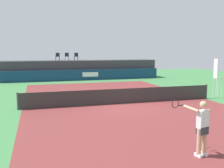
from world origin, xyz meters
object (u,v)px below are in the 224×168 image
Objects in this scene: spectator_chair_far_left at (58,56)px; tennis_ball at (111,98)px; net_post_far at (206,91)px; tennis_player at (202,126)px; spectator_chair_center at (76,56)px; spectator_chair_left at (67,56)px; umpire_chair at (217,76)px; net_post_near at (18,101)px.

spectator_chair_far_left reaches higher than tennis_ball.
tennis_player is (-6.46, -8.44, 0.46)m from net_post_far.
spectator_chair_center is 0.89× the size of net_post_far.
tennis_ball is (1.36, -13.66, -2.66)m from spectator_chair_left.
net_post_far is (-0.78, -0.01, -1.09)m from umpire_chair.
spectator_chair_far_left is at bearing -177.48° from spectator_chair_left.
spectator_chair_left is 0.32× the size of umpire_chair.
spectator_chair_far_left is 15.91m from net_post_near.
spectator_chair_far_left is at bearing 120.01° from net_post_far.
umpire_chair is 1.34m from net_post_far.
spectator_chair_far_left is 18.17m from umpire_chair.
net_post_near is at bearing -102.94° from spectator_chair_far_left.
umpire_chair is at bearing -13.52° from tennis_ball.
spectator_chair_left is 13.06× the size of tennis_ball.
spectator_chair_left is 17.41m from net_post_far.
umpire_chair reaches higher than tennis_ball.
tennis_player is (1.34, -23.84, -1.73)m from spectator_chair_left.
tennis_player is 10.23m from tennis_ball.
spectator_chair_far_left and spectator_chair_center have the same top height.
net_post_near is at bearing -106.61° from spectator_chair_left.
spectator_chair_center is 16.97m from umpire_chair.
spectator_chair_left and spectator_chair_center have the same top height.
spectator_chair_left reaches higher than net_post_near.
tennis_player is (0.28, -23.62, -1.73)m from spectator_chair_center.
umpire_chair is 2.76× the size of net_post_near.
spectator_chair_far_left is 0.89× the size of net_post_far.
spectator_chair_left is (1.07, 0.05, 0.00)m from spectator_chair_far_left.
net_post_far is at bearing 52.55° from tennis_player.
tennis_player is at bearing -89.32° from spectator_chair_center.
spectator_chair_left is 1.00× the size of spectator_chair_center.
spectator_chair_center is 0.89× the size of net_post_near.
net_post_near is at bearing 180.00° from net_post_far.
net_post_near is at bearing -110.43° from spectator_chair_center.
spectator_chair_center is at bearing -11.84° from spectator_chair_left.
spectator_chair_far_left reaches higher than umpire_chair.
spectator_chair_far_left is 1.00× the size of spectator_chair_center.
umpire_chair is 40.59× the size of tennis_ball.
tennis_ball is at bearing 16.36° from net_post_near.
tennis_player reaches higher than net_post_far.
umpire_chair is (7.52, -15.17, -1.11)m from spectator_chair_center.
tennis_player is at bearing -127.45° from net_post_far.
net_post_far is at bearing 0.00° from net_post_near.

